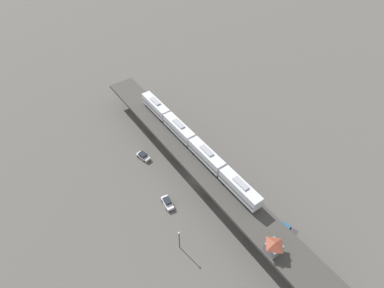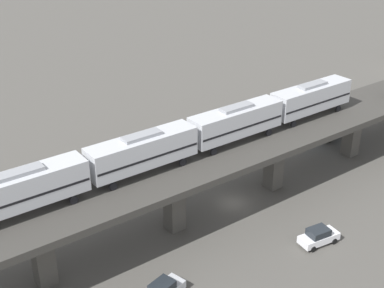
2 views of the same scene
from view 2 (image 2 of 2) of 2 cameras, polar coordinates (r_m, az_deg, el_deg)
The scene contains 5 objects.
ground_plane at distance 64.45m, azimuth 4.39°, elevation -6.30°, with size 400.00×400.00×0.00m, color #4C4944.
elevated_viaduct at distance 61.21m, azimuth 4.47°, elevation -1.38°, with size 19.47×92.34×7.32m.
subway_train at distance 57.83m, azimuth 0.00°, elevation 0.92°, with size 8.82×49.77×4.45m.
street_car_white at distance 58.71m, azimuth 13.35°, elevation -9.55°, with size 2.02×4.44×1.89m.
delivery_truck at distance 83.10m, azimuth 14.48°, elevation 2.07°, with size 5.26×7.44×3.20m.
Camera 2 is at (44.69, -31.07, 34.51)m, focal length 50.00 mm.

